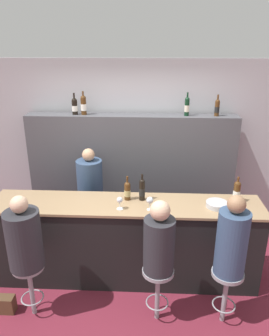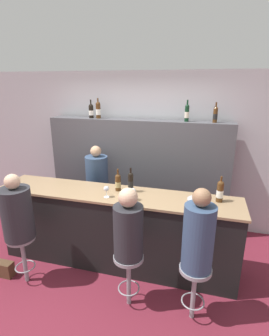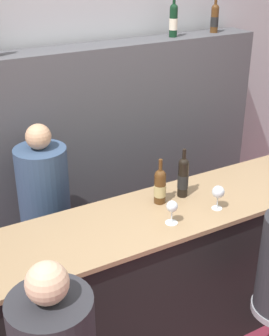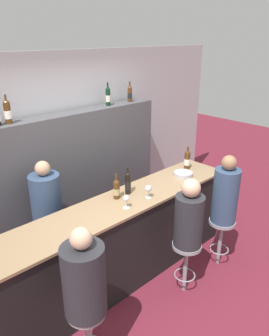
% 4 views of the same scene
% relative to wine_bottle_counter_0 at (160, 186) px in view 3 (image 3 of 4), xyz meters
% --- Properties ---
extents(wall_back, '(6.40, 0.05, 2.60)m').
position_rel_wine_bottle_counter_0_xyz_m(wall_back, '(-0.01, 1.26, 0.13)').
color(wall_back, '#B2B2B7').
rests_on(wall_back, ground_plane).
extents(bar_counter, '(3.20, 0.61, 1.05)m').
position_rel_wine_bottle_counter_0_xyz_m(bar_counter, '(-0.01, -0.10, -0.64)').
color(bar_counter, black).
rests_on(bar_counter, ground_plane).
extents(back_bar_cabinet, '(3.00, 0.28, 1.85)m').
position_rel_wine_bottle_counter_0_xyz_m(back_bar_cabinet, '(-0.01, 1.04, -0.24)').
color(back_bar_cabinet, '#4C4C51').
rests_on(back_bar_cabinet, ground_plane).
extents(wine_bottle_counter_0, '(0.08, 0.08, 0.30)m').
position_rel_wine_bottle_counter_0_xyz_m(wine_bottle_counter_0, '(0.00, 0.00, 0.00)').
color(wine_bottle_counter_0, '#4C2D14').
rests_on(wine_bottle_counter_0, bar_counter).
extents(wine_bottle_counter_1, '(0.07, 0.07, 0.33)m').
position_rel_wine_bottle_counter_0_xyz_m(wine_bottle_counter_1, '(0.17, 0.00, 0.02)').
color(wine_bottle_counter_1, black).
rests_on(wine_bottle_counter_1, bar_counter).
extents(wine_bottle_backbar_2, '(0.07, 0.07, 0.32)m').
position_rel_wine_bottle_counter_0_xyz_m(wine_bottle_backbar_2, '(0.76, 1.04, 0.81)').
color(wine_bottle_backbar_2, black).
rests_on(wine_bottle_backbar_2, back_bar_cabinet).
extents(wine_bottle_backbar_3, '(0.07, 0.07, 0.29)m').
position_rel_wine_bottle_counter_0_xyz_m(wine_bottle_backbar_3, '(1.17, 1.04, 0.80)').
color(wine_bottle_backbar_3, '#4C2D14').
rests_on(wine_bottle_backbar_3, back_bar_cabinet).
extents(wine_glass_0, '(0.07, 0.07, 0.15)m').
position_rel_wine_bottle_counter_0_xyz_m(wine_glass_0, '(-0.07, -0.24, -0.01)').
color(wine_glass_0, silver).
rests_on(wine_glass_0, bar_counter).
extents(wine_glass_1, '(0.08, 0.08, 0.16)m').
position_rel_wine_bottle_counter_0_xyz_m(wine_glass_1, '(0.27, -0.24, -0.00)').
color(wine_glass_1, silver).
rests_on(wine_glass_1, bar_counter).
extents(bartender, '(0.35, 0.35, 1.48)m').
position_rel_wine_bottle_counter_0_xyz_m(bartender, '(-0.56, 0.60, -0.49)').
color(bartender, '#334766').
rests_on(bartender, ground_plane).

